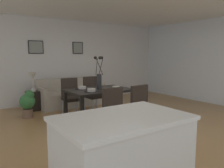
% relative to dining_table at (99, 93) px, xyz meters
% --- Properties ---
extents(ground_plane, '(9.00, 9.00, 0.00)m').
position_rel_dining_table_xyz_m(ground_plane, '(0.24, -0.70, -0.65)').
color(ground_plane, olive).
extents(back_wall_panel, '(9.00, 0.10, 2.60)m').
position_rel_dining_table_xyz_m(back_wall_panel, '(0.24, 2.55, 0.65)').
color(back_wall_panel, silver).
rests_on(back_wall_panel, ground).
extents(side_window_wall, '(0.10, 6.30, 2.60)m').
position_rel_dining_table_xyz_m(side_window_wall, '(3.89, -0.30, 0.65)').
color(side_window_wall, white).
rests_on(side_window_wall, ground).
extents(ceiling_panel, '(9.00, 7.20, 0.08)m').
position_rel_dining_table_xyz_m(ceiling_panel, '(0.24, -0.30, 1.99)').
color(ceiling_panel, white).
extents(dining_table, '(1.40, 0.95, 0.74)m').
position_rel_dining_table_xyz_m(dining_table, '(0.00, 0.00, 0.00)').
color(dining_table, black).
rests_on(dining_table, ground).
extents(dining_chair_near_left, '(0.45, 0.45, 0.92)m').
position_rel_dining_table_xyz_m(dining_chair_near_left, '(-0.31, -0.88, -0.14)').
color(dining_chair_near_left, black).
rests_on(dining_chair_near_left, ground).
extents(dining_chair_near_right, '(0.47, 0.47, 0.92)m').
position_rel_dining_table_xyz_m(dining_chair_near_right, '(-0.29, 0.90, -0.14)').
color(dining_chair_near_right, black).
rests_on(dining_chair_near_right, ground).
extents(dining_chair_far_left, '(0.47, 0.47, 0.92)m').
position_rel_dining_table_xyz_m(dining_chair_far_left, '(0.30, -0.90, -0.14)').
color(dining_chair_far_left, black).
rests_on(dining_chair_far_left, ground).
extents(dining_chair_far_right, '(0.47, 0.47, 0.92)m').
position_rel_dining_table_xyz_m(dining_chair_far_right, '(0.34, 0.91, -0.14)').
color(dining_chair_far_right, black).
rests_on(dining_chair_far_right, ground).
extents(centerpiece_vase, '(0.21, 0.23, 0.73)m').
position_rel_dining_table_xyz_m(centerpiece_vase, '(0.00, 0.00, 0.37)').
color(centerpiece_vase, '#232326').
rests_on(centerpiece_vase, dining_table).
extents(placemat_near_left, '(0.32, 0.32, 0.01)m').
position_rel_dining_table_xyz_m(placemat_near_left, '(-0.31, -0.21, 0.09)').
color(placemat_near_left, black).
rests_on(placemat_near_left, dining_table).
extents(bowl_near_left, '(0.17, 0.17, 0.07)m').
position_rel_dining_table_xyz_m(bowl_near_left, '(-0.31, -0.21, 0.13)').
color(bowl_near_left, '#B2ADA3').
rests_on(bowl_near_left, dining_table).
extents(placemat_near_right, '(0.32, 0.32, 0.01)m').
position_rel_dining_table_xyz_m(placemat_near_right, '(-0.31, 0.21, 0.09)').
color(placemat_near_right, black).
rests_on(placemat_near_right, dining_table).
extents(bowl_near_right, '(0.17, 0.17, 0.07)m').
position_rel_dining_table_xyz_m(bowl_near_right, '(-0.31, 0.21, 0.13)').
color(bowl_near_right, '#B2ADA3').
rests_on(bowl_near_right, dining_table).
extents(placemat_far_left, '(0.32, 0.32, 0.01)m').
position_rel_dining_table_xyz_m(placemat_far_left, '(0.32, -0.21, 0.09)').
color(placemat_far_left, black).
rests_on(placemat_far_left, dining_table).
extents(bowl_far_left, '(0.17, 0.17, 0.07)m').
position_rel_dining_table_xyz_m(bowl_far_left, '(0.32, -0.21, 0.13)').
color(bowl_far_left, '#B2ADA3').
rests_on(bowl_far_left, dining_table).
extents(sofa, '(1.88, 0.84, 0.80)m').
position_rel_dining_table_xyz_m(sofa, '(0.13, 1.90, -0.37)').
color(sofa, '#A89E8E').
rests_on(sofa, ground).
extents(side_table, '(0.36, 0.36, 0.52)m').
position_rel_dining_table_xyz_m(side_table, '(-0.96, 1.90, -0.39)').
color(side_table, black).
rests_on(side_table, ground).
extents(table_lamp, '(0.22, 0.22, 0.51)m').
position_rel_dining_table_xyz_m(table_lamp, '(-0.96, 1.90, 0.24)').
color(table_lamp, beige).
rests_on(table_lamp, side_table).
extents(kitchen_island, '(1.27, 0.82, 0.92)m').
position_rel_dining_table_xyz_m(kitchen_island, '(-1.27, -2.58, -0.19)').
color(kitchen_island, silver).
rests_on(kitchen_island, ground).
extents(framed_picture_left, '(0.44, 0.03, 0.39)m').
position_rel_dining_table_xyz_m(framed_picture_left, '(-0.67, 2.48, 1.07)').
color(framed_picture_left, black).
extents(framed_picture_center, '(0.36, 0.03, 0.38)m').
position_rel_dining_table_xyz_m(framed_picture_center, '(0.67, 2.48, 1.07)').
color(framed_picture_center, black).
extents(potted_plant, '(0.36, 0.36, 0.67)m').
position_rel_dining_table_xyz_m(potted_plant, '(-1.28, 1.18, -0.28)').
color(potted_plant, brown).
rests_on(potted_plant, ground).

